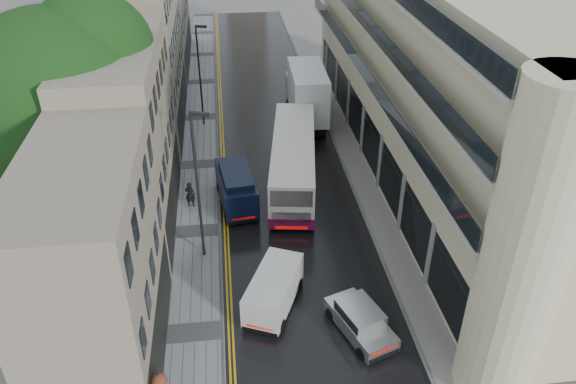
{
  "coord_description": "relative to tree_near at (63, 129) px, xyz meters",
  "views": [
    {
      "loc": [
        -3.71,
        -8.74,
        20.17
      ],
      "look_at": [
        -0.49,
        18.0,
        3.24
      ],
      "focal_mm": 35.0,
      "sensor_mm": 36.0,
      "label": 1
    }
  ],
  "objects": [
    {
      "name": "right_sidewalk",
      "position": [
        17.9,
        7.5,
        -6.89
      ],
      "size": [
        1.8,
        85.0,
        0.12
      ],
      "primitive_type": "cube",
      "color": "slate",
      "rests_on": "ground"
    },
    {
      "name": "pedestrian",
      "position": [
        6.18,
        2.04,
        -5.96
      ],
      "size": [
        0.69,
        0.52,
        1.73
      ],
      "primitive_type": "imported",
      "rotation": [
        0.0,
        0.0,
        2.97
      ],
      "color": "black",
      "rests_on": "left_sidewalk"
    },
    {
      "name": "road",
      "position": [
        12.5,
        7.5,
        -6.94
      ],
      "size": [
        9.0,
        85.0,
        0.02
      ],
      "primitive_type": "cube",
      "color": "black",
      "rests_on": "ground"
    },
    {
      "name": "lamp_post_far",
      "position": [
        6.92,
        14.32,
        -2.74
      ],
      "size": [
        0.94,
        0.41,
        8.17
      ],
      "primitive_type": null,
      "rotation": [
        0.0,
        0.0,
        -0.23
      ],
      "color": "black",
      "rests_on": "left_sidewalk"
    },
    {
      "name": "tree_near",
      "position": [
        0.0,
        0.0,
        0.0
      ],
      "size": [
        10.56,
        10.56,
        13.89
      ],
      "primitive_type": null,
      "color": "black",
      "rests_on": "ground"
    },
    {
      "name": "cream_bus",
      "position": [
        11.38,
        1.14,
        -5.27
      ],
      "size": [
        4.51,
        12.41,
        3.31
      ],
      "primitive_type": null,
      "rotation": [
        0.0,
        0.0,
        -0.15
      ],
      "color": "white",
      "rests_on": "road"
    },
    {
      "name": "modern_block",
      "position": [
        22.8,
        6.0,
        0.05
      ],
      "size": [
        8.0,
        40.0,
        14.0
      ],
      "primitive_type": null,
      "color": "beige",
      "rests_on": "ground"
    },
    {
      "name": "navy_van",
      "position": [
        8.42,
        0.15,
        -5.61
      ],
      "size": [
        2.64,
        5.35,
        2.62
      ],
      "primitive_type": null,
      "rotation": [
        0.0,
        0.0,
        0.12
      ],
      "color": "black",
      "rests_on": "road"
    },
    {
      "name": "lamp_post_near",
      "position": [
        7.06,
        -3.13,
        -2.43
      ],
      "size": [
        1.01,
        0.5,
        8.79
      ],
      "primitive_type": null,
      "rotation": [
        0.0,
        0.0,
        -0.3
      ],
      "color": "black",
      "rests_on": "left_sidewalk"
    },
    {
      "name": "white_van",
      "position": [
        9.19,
        -8.7,
        -5.93
      ],
      "size": [
        3.51,
        4.8,
        2.0
      ],
      "primitive_type": null,
      "rotation": [
        0.0,
        0.0,
        -0.41
      ],
      "color": "silver",
      "rests_on": "road"
    },
    {
      "name": "tree_far",
      "position": [
        0.3,
        13.0,
        -0.72
      ],
      "size": [
        9.24,
        9.24,
        12.46
      ],
      "primitive_type": null,
      "color": "black",
      "rests_on": "ground"
    },
    {
      "name": "white_lorry",
      "position": [
        14.2,
        12.33,
        -4.55
      ],
      "size": [
        2.97,
        9.12,
        4.75
      ],
      "primitive_type": null,
      "rotation": [
        0.0,
        0.0,
        -0.03
      ],
      "color": "silver",
      "rests_on": "road"
    },
    {
      "name": "left_sidewalk",
      "position": [
        6.65,
        7.5,
        -6.89
      ],
      "size": [
        2.7,
        85.0,
        0.12
      ],
      "primitive_type": "cube",
      "color": "gray",
      "rests_on": "ground"
    },
    {
      "name": "old_shop_row",
      "position": [
        3.05,
        10.0,
        -0.95
      ],
      "size": [
        4.5,
        56.0,
        12.0
      ],
      "primitive_type": null,
      "color": "gray",
      "rests_on": "ground"
    },
    {
      "name": "silver_hatchback",
      "position": [
        14.25,
        -11.54,
        -6.17
      ],
      "size": [
        3.01,
        4.38,
        1.51
      ],
      "primitive_type": null,
      "rotation": [
        0.0,
        0.0,
        0.34
      ],
      "color": "silver",
      "rests_on": "road"
    }
  ]
}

